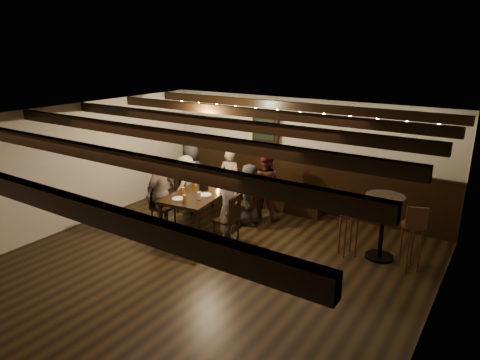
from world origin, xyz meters
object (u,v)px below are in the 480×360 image
Objects in this scene: chair_right_far at (227,227)px; person_left_far at (160,192)px; person_right_near at (250,194)px; bar_stool_right at (410,246)px; chair_left_near at (188,199)px; person_bench_left at (191,174)px; person_left_near at (186,184)px; person_right_far at (228,206)px; person_bench_centre at (230,179)px; chair_left_far at (163,214)px; bar_stool_left at (348,232)px; chair_right_near at (248,211)px; high_top_table at (383,218)px; dining_table at (205,192)px; person_bench_right at (266,185)px.

chair_right_far is 1.53m from person_left_far.
person_right_near reaches higher than bar_stool_right.
person_bench_left reaches higher than chair_left_near.
person_left_near is 1.75m from person_right_far.
person_right_near is (0.82, -0.50, -0.04)m from person_bench_centre.
person_left_near is 0.87× the size of person_left_far.
chair_left_far is at bearing 97.67° from person_bench_left.
chair_left_far is at bearing 178.20° from bar_stool_left.
chair_right_near is 2.17m from bar_stool_left.
bar_stool_right is at bearing -12.55° from bar_stool_left.
person_right_near reaches higher than bar_stool_left.
bar_stool_left is at bearing 96.60° from chair_left_far.
person_bench_centre is at bearing 171.25° from high_top_table.
person_bench_centre is 0.96m from person_right_near.
chair_left_near is at bearing 90.00° from person_right_near.
chair_left_far is 0.69× the size of person_left_near.
dining_table is 0.95m from chair_right_near.
person_right_near is 0.91× the size of person_right_far.
high_top_table is at bearing 1.77° from dining_table.
chair_left_far is 2.15m from person_bench_right.
chair_right_near is 0.63× the size of person_right_far.
bar_stool_right is at bearing -83.81° from chair_right_far.
dining_table is 0.94m from chair_left_near.
person_left_near is at bearing 15.26° from person_bench_right.
person_right_near is at bearing 141.34° from person_bench_centre.
chair_right_near is at bearing 90.00° from person_right_near.
person_left_far reaches higher than person_bench_centre.
chair_right_near is (1.32, 1.07, 0.00)m from chair_left_far.
high_top_table is (3.31, 0.51, 0.04)m from dining_table.
person_bench_centre reaches higher than dining_table.
person_left_far is (0.31, -1.32, 0.02)m from person_bench_left.
chair_left_near is 0.74× the size of person_right_near.
person_bench_right is at bearing 170.54° from person_bench_centre.
high_top_table is at bearing 7.04° from bar_stool_left.
person_bench_centre is at bearing 154.42° from chair_left_far.
person_bench_left is at bearing 135.00° from dining_table.
person_right_near is at bearing 179.44° from high_top_table.
person_left_far is 1.50m from person_right_far.
high_top_table is 0.62m from bar_stool_left.
dining_table is 0.95m from chair_right_far.
person_bench_right is 1.26× the size of high_top_table.
person_bench_left is 1.25× the size of high_top_table.
chair_left_far is 1.43m from person_bench_left.
person_bench_right is at bearing 45.00° from dining_table.
person_right_near reaches higher than dining_table.
bar_stool_right is (3.12, -0.18, -0.20)m from person_right_near.
bar_stool_left is (2.15, -0.23, 0.16)m from chair_right_near.
chair_left_far is at bearing 90.00° from person_right_far.
person_right_far is at bearing -90.00° from chair_right_far.
bar_stool_left is at bearing -78.83° from person_right_far.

